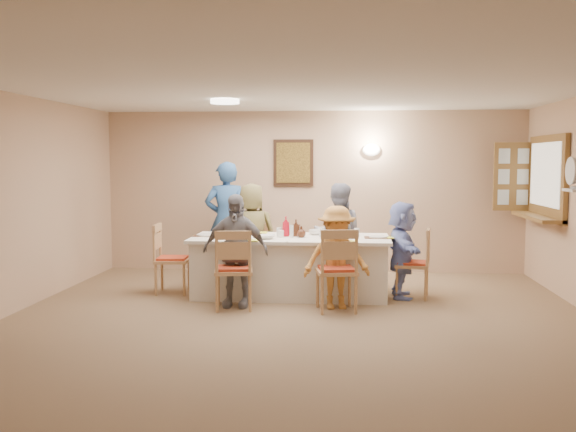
# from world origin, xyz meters

# --- Properties ---
(ground) EXTENTS (7.00, 7.00, 0.00)m
(ground) POSITION_xyz_m (0.00, 0.00, 0.00)
(ground) COLOR #796346
(room_walls) EXTENTS (7.00, 7.00, 7.00)m
(room_walls) POSITION_xyz_m (0.00, 0.00, 1.51)
(room_walls) COLOR tan
(room_walls) RESTS_ON ground
(wall_picture) EXTENTS (0.62, 0.05, 0.72)m
(wall_picture) POSITION_xyz_m (-0.30, 3.46, 1.70)
(wall_picture) COLOR #3A2114
(wall_picture) RESTS_ON room_walls
(wall_sconce) EXTENTS (0.26, 0.09, 0.18)m
(wall_sconce) POSITION_xyz_m (0.90, 3.44, 1.90)
(wall_sconce) COLOR white
(wall_sconce) RESTS_ON room_walls
(ceiling_light) EXTENTS (0.36, 0.36, 0.05)m
(ceiling_light) POSITION_xyz_m (-1.00, 1.50, 2.47)
(ceiling_light) COLOR white
(ceiling_light) RESTS_ON room_walls
(serving_hatch) EXTENTS (0.06, 1.50, 1.15)m
(serving_hatch) POSITION_xyz_m (3.21, 2.40, 1.50)
(serving_hatch) COLOR brown
(serving_hatch) RESTS_ON room_walls
(hatch_sill) EXTENTS (0.30, 1.50, 0.05)m
(hatch_sill) POSITION_xyz_m (3.09, 2.40, 0.97)
(hatch_sill) COLOR brown
(hatch_sill) RESTS_ON room_walls
(shutter_door) EXTENTS (0.55, 0.04, 1.00)m
(shutter_door) POSITION_xyz_m (2.95, 3.16, 1.50)
(shutter_door) COLOR brown
(shutter_door) RESTS_ON room_walls
(desk_fan) EXTENTS (0.30, 0.30, 0.28)m
(desk_fan) POSITION_xyz_m (3.10, 1.05, 1.55)
(desk_fan) COLOR #A5A5A8
(desk_fan) RESTS_ON fan_shelf
(dining_table) EXTENTS (2.52, 1.07, 0.76)m
(dining_table) POSITION_xyz_m (-0.19, 1.65, 0.38)
(dining_table) COLOR silver
(dining_table) RESTS_ON ground
(chair_back_left) EXTENTS (0.49, 0.49, 0.97)m
(chair_back_left) POSITION_xyz_m (-0.79, 2.45, 0.49)
(chair_back_left) COLOR tan
(chair_back_left) RESTS_ON ground
(chair_back_right) EXTENTS (0.48, 0.48, 0.89)m
(chair_back_right) POSITION_xyz_m (0.41, 2.45, 0.44)
(chair_back_right) COLOR tan
(chair_back_right) RESTS_ON ground
(chair_front_left) EXTENTS (0.52, 0.52, 0.95)m
(chair_front_left) POSITION_xyz_m (-0.79, 0.85, 0.48)
(chair_front_left) COLOR tan
(chair_front_left) RESTS_ON ground
(chair_front_right) EXTENTS (0.54, 0.54, 0.98)m
(chair_front_right) POSITION_xyz_m (0.41, 0.85, 0.49)
(chair_front_right) COLOR tan
(chair_front_right) RESTS_ON ground
(chair_left_end) EXTENTS (0.47, 0.47, 0.92)m
(chair_left_end) POSITION_xyz_m (-1.74, 1.65, 0.46)
(chair_left_end) COLOR tan
(chair_left_end) RESTS_ON ground
(chair_right_end) EXTENTS (0.49, 0.49, 0.89)m
(chair_right_end) POSITION_xyz_m (1.36, 1.65, 0.44)
(chair_right_end) COLOR tan
(chair_right_end) RESTS_ON ground
(diner_back_left) EXTENTS (0.83, 0.66, 1.42)m
(diner_back_left) POSITION_xyz_m (-0.79, 2.33, 0.71)
(diner_back_left) COLOR brown
(diner_back_left) RESTS_ON ground
(diner_back_right) EXTENTS (0.77, 0.64, 1.43)m
(diner_back_right) POSITION_xyz_m (0.41, 2.33, 0.71)
(diner_back_right) COLOR gray
(diner_back_right) RESTS_ON ground
(diner_front_left) EXTENTS (0.84, 0.46, 1.35)m
(diner_front_left) POSITION_xyz_m (-0.79, 0.97, 0.67)
(diner_front_left) COLOR gray
(diner_front_left) RESTS_ON ground
(diner_front_right) EXTENTS (0.96, 0.75, 1.21)m
(diner_front_right) POSITION_xyz_m (0.41, 0.97, 0.60)
(diner_front_right) COLOR #CC883B
(diner_front_right) RESTS_ON ground
(diner_right_end) EXTENTS (1.14, 0.39, 1.22)m
(diner_right_end) POSITION_xyz_m (1.23, 1.65, 0.61)
(diner_right_end) COLOR #899CE4
(diner_right_end) RESTS_ON ground
(caregiver) EXTENTS (0.83, 0.73, 1.72)m
(caregiver) POSITION_xyz_m (-1.24, 2.80, 0.86)
(caregiver) COLOR #2E5995
(caregiver) RESTS_ON ground
(placemat_fl) EXTENTS (0.32, 0.24, 0.01)m
(placemat_fl) POSITION_xyz_m (-0.79, 1.23, 0.76)
(placemat_fl) COLOR #472B19
(placemat_fl) RESTS_ON dining_table
(plate_fl) EXTENTS (0.24, 0.24, 0.01)m
(plate_fl) POSITION_xyz_m (-0.79, 1.23, 0.77)
(plate_fl) COLOR white
(plate_fl) RESTS_ON dining_table
(napkin_fl) EXTENTS (0.14, 0.14, 0.01)m
(napkin_fl) POSITION_xyz_m (-0.61, 1.18, 0.77)
(napkin_fl) COLOR #F6FF35
(napkin_fl) RESTS_ON dining_table
(placemat_fr) EXTENTS (0.37, 0.28, 0.01)m
(placemat_fr) POSITION_xyz_m (0.41, 1.23, 0.76)
(placemat_fr) COLOR #472B19
(placemat_fr) RESTS_ON dining_table
(plate_fr) EXTENTS (0.24, 0.24, 0.01)m
(plate_fr) POSITION_xyz_m (0.41, 1.23, 0.77)
(plate_fr) COLOR white
(plate_fr) RESTS_ON dining_table
(napkin_fr) EXTENTS (0.14, 0.14, 0.01)m
(napkin_fr) POSITION_xyz_m (0.59, 1.18, 0.77)
(napkin_fr) COLOR #F6FF35
(napkin_fr) RESTS_ON dining_table
(placemat_bl) EXTENTS (0.38, 0.28, 0.01)m
(placemat_bl) POSITION_xyz_m (-0.79, 2.07, 0.76)
(placemat_bl) COLOR #472B19
(placemat_bl) RESTS_ON dining_table
(plate_bl) EXTENTS (0.25, 0.25, 0.02)m
(plate_bl) POSITION_xyz_m (-0.79, 2.07, 0.77)
(plate_bl) COLOR white
(plate_bl) RESTS_ON dining_table
(napkin_bl) EXTENTS (0.15, 0.15, 0.01)m
(napkin_bl) POSITION_xyz_m (-0.61, 2.02, 0.77)
(napkin_bl) COLOR #F6FF35
(napkin_bl) RESTS_ON dining_table
(placemat_br) EXTENTS (0.37, 0.27, 0.01)m
(placemat_br) POSITION_xyz_m (0.41, 2.07, 0.76)
(placemat_br) COLOR #472B19
(placemat_br) RESTS_ON dining_table
(plate_br) EXTENTS (0.25, 0.25, 0.02)m
(plate_br) POSITION_xyz_m (0.41, 2.07, 0.77)
(plate_br) COLOR white
(plate_br) RESTS_ON dining_table
(napkin_br) EXTENTS (0.14, 0.14, 0.01)m
(napkin_br) POSITION_xyz_m (0.59, 2.02, 0.77)
(napkin_br) COLOR #F6FF35
(napkin_br) RESTS_ON dining_table
(placemat_le) EXTENTS (0.33, 0.25, 0.01)m
(placemat_le) POSITION_xyz_m (-1.29, 1.65, 0.76)
(placemat_le) COLOR #472B19
(placemat_le) RESTS_ON dining_table
(plate_le) EXTENTS (0.25, 0.25, 0.02)m
(plate_le) POSITION_xyz_m (-1.29, 1.65, 0.77)
(plate_le) COLOR white
(plate_le) RESTS_ON dining_table
(napkin_le) EXTENTS (0.13, 0.13, 0.01)m
(napkin_le) POSITION_xyz_m (-1.11, 1.60, 0.77)
(napkin_le) COLOR #F6FF35
(napkin_le) RESTS_ON dining_table
(placemat_re) EXTENTS (0.35, 0.26, 0.01)m
(placemat_re) POSITION_xyz_m (0.93, 1.65, 0.76)
(placemat_re) COLOR #472B19
(placemat_re) RESTS_ON dining_table
(plate_re) EXTENTS (0.24, 0.24, 0.02)m
(plate_re) POSITION_xyz_m (0.93, 1.65, 0.77)
(plate_re) COLOR white
(plate_re) RESTS_ON dining_table
(napkin_re) EXTENTS (0.14, 0.14, 0.01)m
(napkin_re) POSITION_xyz_m (1.11, 1.60, 0.77)
(napkin_re) COLOR #F6FF35
(napkin_re) RESTS_ON dining_table
(teacup_a) EXTENTS (0.16, 0.16, 0.09)m
(teacup_a) POSITION_xyz_m (-1.03, 1.29, 0.80)
(teacup_a) COLOR white
(teacup_a) RESTS_ON dining_table
(teacup_b) EXTENTS (0.13, 0.13, 0.08)m
(teacup_b) POSITION_xyz_m (0.19, 2.17, 0.80)
(teacup_b) COLOR white
(teacup_b) RESTS_ON dining_table
(bowl_a) EXTENTS (0.34, 0.34, 0.05)m
(bowl_a) POSITION_xyz_m (-0.47, 1.41, 0.79)
(bowl_a) COLOR white
(bowl_a) RESTS_ON dining_table
(bowl_b) EXTENTS (0.35, 0.35, 0.07)m
(bowl_b) POSITION_xyz_m (0.14, 1.91, 0.79)
(bowl_b) COLOR white
(bowl_b) RESTS_ON dining_table
(condiment_ketchup) EXTENTS (0.14, 0.14, 0.26)m
(condiment_ketchup) POSITION_xyz_m (-0.25, 1.70, 0.89)
(condiment_ketchup) COLOR red
(condiment_ketchup) RESTS_ON dining_table
(condiment_brown) EXTENTS (0.10, 0.11, 0.22)m
(condiment_brown) POSITION_xyz_m (-0.13, 1.73, 0.87)
(condiment_brown) COLOR #452212
(condiment_brown) RESTS_ON dining_table
(condiment_malt) EXTENTS (0.11, 0.11, 0.14)m
(condiment_malt) POSITION_xyz_m (-0.05, 1.61, 0.83)
(condiment_malt) COLOR #452212
(condiment_malt) RESTS_ON dining_table
(drinking_glass) EXTENTS (0.07, 0.07, 0.11)m
(drinking_glass) POSITION_xyz_m (-0.34, 1.70, 0.82)
(drinking_glass) COLOR silver
(drinking_glass) RESTS_ON dining_table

